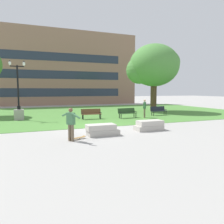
{
  "coord_description": "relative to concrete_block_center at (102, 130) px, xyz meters",
  "views": [
    {
      "loc": [
        -4.49,
        -14.32,
        2.59
      ],
      "look_at": [
        0.56,
        -1.4,
        1.2
      ],
      "focal_mm": 35.0,
      "sensor_mm": 36.0,
      "label": 1
    }
  ],
  "objects": [
    {
      "name": "ground_plane",
      "position": [
        0.52,
        2.56,
        -0.31
      ],
      "size": [
        140.0,
        140.0,
        0.0
      ],
      "primitive_type": "plane",
      "color": "#A3A09B"
    },
    {
      "name": "lamp_post_left",
      "position": [
        -4.65,
        8.77,
        0.74
      ],
      "size": [
        1.32,
        0.8,
        5.1
      ],
      "color": "gray",
      "rests_on": "grass_lawn"
    },
    {
      "name": "concrete_block_left",
      "position": [
        3.36,
        0.38,
        0.0
      ],
      "size": [
        1.81,
        0.9,
        0.64
      ],
      "color": "#B2ADA3",
      "rests_on": "ground"
    },
    {
      "name": "park_bench_far_left",
      "position": [
        1.36,
        7.0,
        0.23
      ],
      "size": [
        1.81,
        0.58,
        0.9
      ],
      "color": "brown",
      "rests_on": "grass_lawn"
    },
    {
      "name": "tree_far_right",
      "position": [
        10.31,
        11.16,
        5.16
      ],
      "size": [
        6.21,
        5.91,
        8.05
      ],
      "color": "#4C3823",
      "rests_on": "grass_lawn"
    },
    {
      "name": "building_facade_distant",
      "position": [
        1.7,
        27.06,
        6.19
      ],
      "size": [
        28.11,
        1.03,
        13.0
      ],
      "color": "#8E6B56",
      "rests_on": "ground"
    },
    {
      "name": "park_bench_near_left",
      "position": [
        8.63,
        7.36,
        0.23
      ],
      "size": [
        1.84,
        0.71,
        0.9
      ],
      "color": "#1E232D",
      "rests_on": "grass_lawn"
    },
    {
      "name": "grass_lawn",
      "position": [
        0.52,
        12.56,
        -0.3
      ],
      "size": [
        40.0,
        20.0,
        0.02
      ],
      "primitive_type": "cube",
      "color": "#4C8438",
      "rests_on": "ground"
    },
    {
      "name": "skateboard",
      "position": [
        -1.58,
        -0.58,
        -0.22
      ],
      "size": [
        1.02,
        0.58,
        0.14
      ],
      "color": "olive",
      "rests_on": "ground"
    },
    {
      "name": "person_skateboarder",
      "position": [
        -1.94,
        -0.83,
        0.67
      ],
      "size": [
        0.71,
        1.44,
        1.71
      ],
      "color": "brown",
      "rests_on": "ground"
    },
    {
      "name": "person_bystander_near_lawn",
      "position": [
        6.26,
        6.07,
        0.68
      ],
      "size": [
        0.42,
        0.58,
        1.71
      ],
      "color": "brown",
      "rests_on": "grass_lawn"
    },
    {
      "name": "concrete_block_center",
      "position": [
        0.0,
        0.0,
        0.0
      ],
      "size": [
        1.86,
        0.9,
        0.64
      ],
      "color": "#B2ADA3",
      "rests_on": "ground"
    },
    {
      "name": "park_bench_near_right",
      "position": [
        4.67,
        6.5,
        0.23
      ],
      "size": [
        1.85,
        0.73,
        0.9
      ],
      "color": "#284723",
      "rests_on": "grass_lawn"
    }
  ]
}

